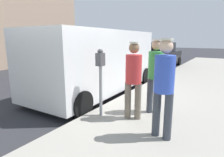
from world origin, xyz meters
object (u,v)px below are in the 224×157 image
at_px(parking_meter_near, 100,71).
at_px(pedestrian_in_red, 133,76).
at_px(parked_sedan_ahead, 160,56).
at_px(pedestrian_in_green, 155,71).
at_px(pedestrian_in_blue, 164,83).
at_px(parked_van, 98,60).
at_px(parking_meter_far, 165,55).

relative_size(parking_meter_near, pedestrian_in_red, 0.91).
bearing_deg(parked_sedan_ahead, pedestrian_in_red, -75.59).
height_order(pedestrian_in_green, parked_sedan_ahead, pedestrian_in_green).
xyz_separation_m(pedestrian_in_blue, parked_van, (-2.99, 2.20, 0.00)).
height_order(parking_meter_near, pedestrian_in_red, pedestrian_in_red).
xyz_separation_m(pedestrian_in_red, parked_sedan_ahead, (-2.29, 8.92, -0.36)).
bearing_deg(parking_meter_near, parked_van, 127.47).
height_order(parked_van, parked_sedan_ahead, parked_van).
height_order(parking_meter_far, parked_van, parked_van).
xyz_separation_m(parking_meter_far, pedestrian_in_green, (0.96, -3.96, -0.04)).
xyz_separation_m(pedestrian_in_green, pedestrian_in_red, (-0.27, -0.61, -0.03)).
height_order(parking_meter_near, parking_meter_far, same).
xyz_separation_m(parking_meter_near, parking_meter_far, (0.00, 4.80, 0.00)).
relative_size(parking_meter_near, pedestrian_in_green, 0.88).
bearing_deg(parked_van, parking_meter_far, 62.14).
bearing_deg(parking_meter_far, pedestrian_in_red, -81.40).
bearing_deg(pedestrian_in_green, parking_meter_far, 103.65).
distance_m(pedestrian_in_blue, parked_sedan_ahead, 9.90).
height_order(pedestrian_in_red, parked_van, parked_van).
bearing_deg(parking_meter_near, pedestrian_in_blue, -9.14).
relative_size(parking_meter_far, parked_van, 0.29).
bearing_deg(parked_van, pedestrian_in_blue, -36.34).
xyz_separation_m(pedestrian_in_green, parked_van, (-2.46, 1.12, 0.01)).
bearing_deg(pedestrian_in_green, pedestrian_in_blue, -64.04).
relative_size(pedestrian_in_blue, pedestrian_in_red, 1.04).
relative_size(parking_meter_near, parked_sedan_ahead, 0.34).
height_order(parking_meter_far, parked_sedan_ahead, parking_meter_far).
relative_size(pedestrian_in_red, parked_van, 0.32).
distance_m(parking_meter_far, parked_sedan_ahead, 4.67).
xyz_separation_m(pedestrian_in_green, parked_sedan_ahead, (-2.56, 8.32, -0.39)).
bearing_deg(pedestrian_in_blue, parking_meter_near, 170.86).
relative_size(parking_meter_far, pedestrian_in_blue, 0.87).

